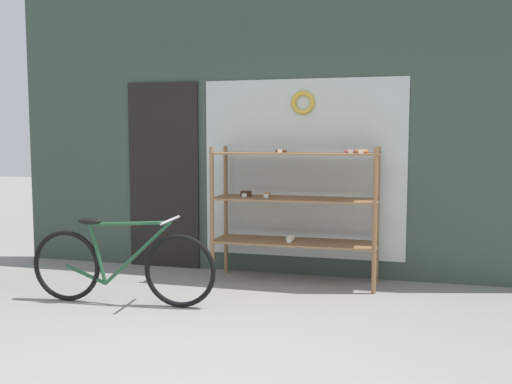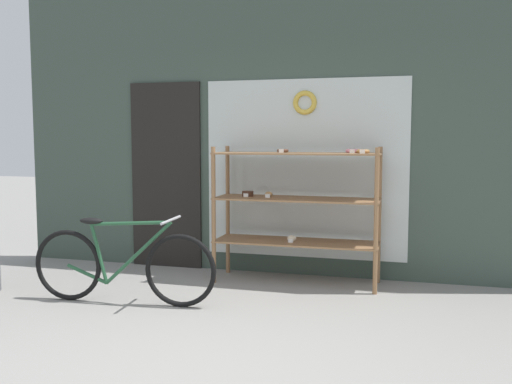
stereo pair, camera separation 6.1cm
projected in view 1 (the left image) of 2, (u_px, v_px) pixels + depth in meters
The scene contains 4 objects.
ground_plane at pixel (199, 367), 3.70m from camera, with size 30.00×30.00×0.00m, color gray.
storefront_facade at pixel (283, 105), 6.11m from camera, with size 6.32×0.13×3.76m.
display_case at pixel (295, 200), 5.78m from camera, with size 1.67×0.50×1.39m.
bicycle at pixel (121, 265), 5.07m from camera, with size 1.73×0.46×0.78m.
Camera 1 is at (1.27, -3.36, 1.49)m, focal length 40.00 mm.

